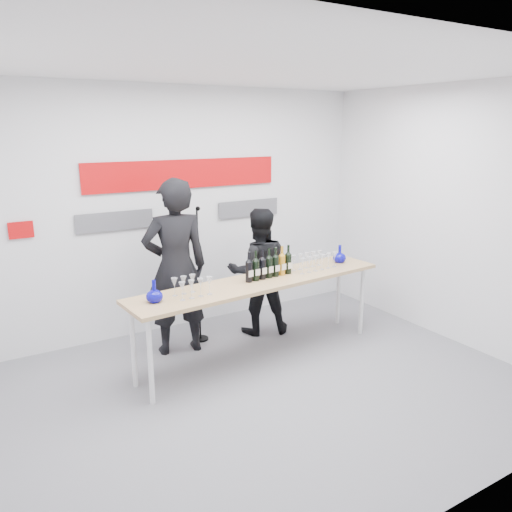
# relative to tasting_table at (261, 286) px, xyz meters

# --- Properties ---
(ground) EXTENTS (5.00, 5.00, 0.00)m
(ground) POSITION_rel_tasting_table_xyz_m (-0.26, -0.63, -0.83)
(ground) COLOR slate
(ground) RESTS_ON ground
(back_wall) EXTENTS (5.00, 0.04, 3.00)m
(back_wall) POSITION_rel_tasting_table_xyz_m (-0.26, 1.37, 0.67)
(back_wall) COLOR silver
(back_wall) RESTS_ON ground
(signage) EXTENTS (3.38, 0.02, 0.79)m
(signage) POSITION_rel_tasting_table_xyz_m (-0.32, 1.34, 0.97)
(signage) COLOR #C0080A
(signage) RESTS_ON back_wall
(tasting_table) EXTENTS (3.04, 0.84, 0.90)m
(tasting_table) POSITION_rel_tasting_table_xyz_m (0.00, 0.00, 0.00)
(tasting_table) COLOR tan
(tasting_table) RESTS_ON ground
(wine_bottles) EXTENTS (0.62, 0.12, 0.33)m
(wine_bottles) POSITION_rel_tasting_table_xyz_m (0.13, 0.04, 0.23)
(wine_bottles) COLOR black
(wine_bottles) RESTS_ON tasting_table
(decanter_left) EXTENTS (0.16, 0.16, 0.21)m
(decanter_left) POSITION_rel_tasting_table_xyz_m (-1.22, -0.06, 0.18)
(decanter_left) COLOR #090893
(decanter_left) RESTS_ON tasting_table
(decanter_right) EXTENTS (0.16, 0.16, 0.21)m
(decanter_right) POSITION_rel_tasting_table_xyz_m (1.22, 0.14, 0.18)
(decanter_right) COLOR #090893
(decanter_right) RESTS_ON tasting_table
(glasses_left) EXTENTS (0.38, 0.24, 0.18)m
(glasses_left) POSITION_rel_tasting_table_xyz_m (-0.86, -0.08, 0.16)
(glasses_left) COLOR silver
(glasses_left) RESTS_ON tasting_table
(glasses_right) EXTENTS (0.58, 0.26, 0.18)m
(glasses_right) POSITION_rel_tasting_table_xyz_m (0.75, 0.05, 0.16)
(glasses_right) COLOR silver
(glasses_right) RESTS_ON tasting_table
(presenter_left) EXTENTS (0.79, 0.59, 1.99)m
(presenter_left) POSITION_rel_tasting_table_xyz_m (-0.72, 0.64, 0.16)
(presenter_left) COLOR black
(presenter_left) RESTS_ON ground
(presenter_right) EXTENTS (0.92, 0.82, 1.57)m
(presenter_right) POSITION_rel_tasting_table_xyz_m (0.36, 0.64, -0.05)
(presenter_right) COLOR black
(presenter_right) RESTS_ON ground
(mic_stand) EXTENTS (0.19, 0.19, 1.64)m
(mic_stand) POSITION_rel_tasting_table_xyz_m (-0.38, 0.77, -0.33)
(mic_stand) COLOR black
(mic_stand) RESTS_ON ground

